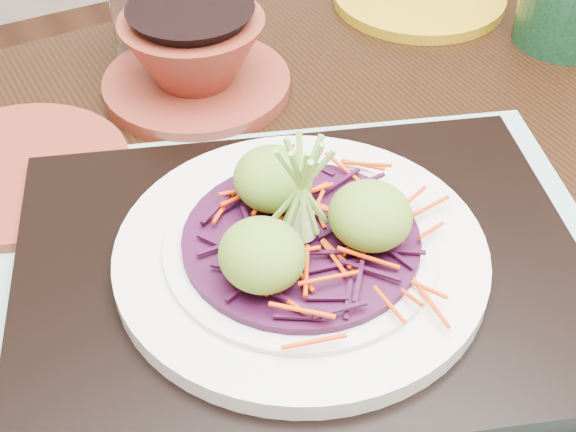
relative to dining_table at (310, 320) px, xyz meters
name	(u,v)px	position (x,y,z in m)	size (l,w,h in m)	color
dining_table	(310,320)	(0.00, 0.00, 0.00)	(1.24, 0.84, 0.76)	black
placemat	(300,281)	(-0.03, -0.04, 0.10)	(0.47, 0.37, 0.00)	#7FA495
serving_tray	(301,271)	(-0.03, -0.04, 0.11)	(0.41, 0.31, 0.02)	black
white_plate	(301,253)	(-0.03, -0.04, 0.13)	(0.27, 0.27, 0.02)	silver
cabbage_bed	(301,240)	(-0.03, -0.04, 0.14)	(0.17, 0.17, 0.01)	#390B2B
carrot_julienne	(301,231)	(-0.03, -0.04, 0.15)	(0.21, 0.21, 0.01)	#DD3703
guacamole_scoops	(302,215)	(-0.03, -0.04, 0.17)	(0.15, 0.13, 0.05)	olive
scallion_garnish	(302,192)	(-0.03, -0.04, 0.19)	(0.06, 0.06, 0.09)	#88C04C
terracotta_side_plate	(17,173)	(-0.19, 0.18, 0.11)	(0.19, 0.19, 0.01)	maroon
water_glass	(142,16)	(-0.02, 0.32, 0.14)	(0.06, 0.06, 0.09)	white
terracotta_bowl_set	(195,59)	(0.00, 0.24, 0.13)	(0.19, 0.19, 0.08)	maroon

